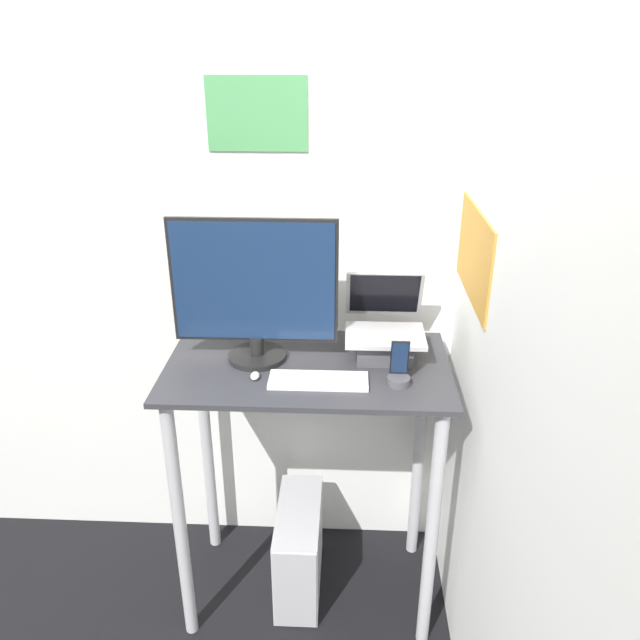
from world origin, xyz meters
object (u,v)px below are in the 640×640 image
Objects in this scene: laptop at (384,336)px; cell_phone at (399,373)px; keyboard at (318,380)px; mouse at (255,376)px; monitor at (254,294)px; computer_tower at (299,548)px.

laptop is 1.82× the size of cell_phone.
mouse is at bearing 176.07° from keyboard.
cell_phone is (0.50, -0.01, 0.03)m from mouse.
laptop is 0.50m from mouse.
mouse is at bearing 178.61° from cell_phone.
cell_phone is (0.51, -0.16, -0.22)m from monitor.
cell_phone is at bearing -17.77° from monitor.
mouse is (0.01, -0.15, -0.25)m from monitor.
computer_tower is (-0.37, 0.14, -0.94)m from cell_phone.
mouse is 0.50m from cell_phone.
monitor reaches higher than computer_tower.
cell_phone reaches higher than computer_tower.
laptop is 0.50× the size of monitor.
monitor is 0.38m from keyboard.
mouse is (-0.46, -0.20, -0.07)m from laptop.
keyboard is 6.83× the size of mouse.
keyboard is at bearing -137.98° from laptop.
keyboard is 0.28m from cell_phone.
monitor is 1.73× the size of keyboard.
computer_tower is at bearing -167.39° from laptop.
laptop is at bearing 5.40° from monitor.
cell_phone is at bearing -1.39° from mouse.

